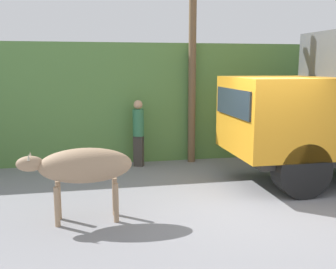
# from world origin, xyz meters

# --- Properties ---
(ground_plane) EXTENTS (60.00, 60.00, 0.00)m
(ground_plane) POSITION_xyz_m (0.00, 0.00, 0.00)
(ground_plane) COLOR gray
(hillside_embankment) EXTENTS (32.00, 6.76, 3.25)m
(hillside_embankment) POSITION_xyz_m (0.00, 7.26, 1.62)
(hillside_embankment) COLOR #568442
(hillside_embankment) RESTS_ON ground_plane
(brown_cow) EXTENTS (1.91, 0.60, 1.28)m
(brown_cow) POSITION_xyz_m (-3.37, -0.08, 0.96)
(brown_cow) COLOR #9E7F60
(brown_cow) RESTS_ON ground_plane
(pedestrian_on_hill) EXTENTS (0.40, 0.40, 1.76)m
(pedestrian_on_hill) POSITION_xyz_m (-1.99, 3.45, 0.99)
(pedestrian_on_hill) COLOR #38332D
(pedestrian_on_hill) RESTS_ON ground_plane
(utility_pole) EXTENTS (0.90, 0.20, 5.95)m
(utility_pole) POSITION_xyz_m (-0.49, 3.66, 3.10)
(utility_pole) COLOR brown
(utility_pole) RESTS_ON ground_plane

